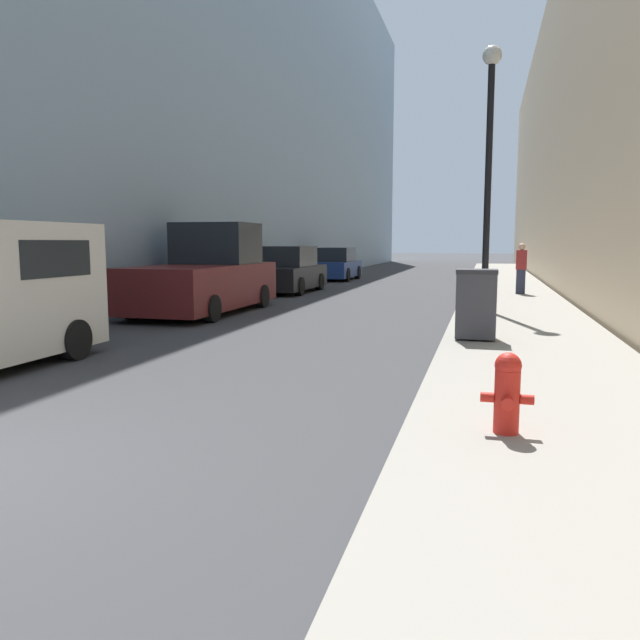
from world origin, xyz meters
TOP-DOWN VIEW (x-y plane):
  - sidewalk_right at (5.29, 18.00)m, footprint 3.05×60.00m
  - building_left_glass at (-10.24, 26.00)m, footprint 12.00×60.00m
  - fire_hydrant at (4.70, 2.24)m, footprint 0.47×0.35m
  - trash_bin at (4.33, 7.78)m, footprint 0.71×0.59m
  - lamppost at (4.46, 12.73)m, footprint 0.46×0.46m
  - pickup_truck at (-2.62, 11.55)m, footprint 2.28×5.42m
  - parked_sedan_near at (-2.53, 18.36)m, footprint 1.89×4.47m
  - parked_sedan_far at (-2.62, 26.12)m, footprint 1.94×4.21m
  - pedestrian_on_sidewalk at (5.61, 18.17)m, footprint 0.34×0.22m

SIDE VIEW (x-z plane):
  - sidewalk_right at x=5.29m, z-range 0.00..0.13m
  - fire_hydrant at x=4.70m, z-range 0.15..0.88m
  - parked_sedan_far at x=-2.62m, z-range -0.07..1.50m
  - trash_bin at x=4.33m, z-range 0.14..1.38m
  - parked_sedan_near at x=-2.53m, z-range -0.08..1.61m
  - pickup_truck at x=-2.62m, z-range -0.22..2.13m
  - pedestrian_on_sidewalk at x=5.61m, z-range 0.13..1.80m
  - lamppost at x=4.46m, z-range 0.78..7.19m
  - building_left_glass at x=-10.24m, z-range 0.00..19.73m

